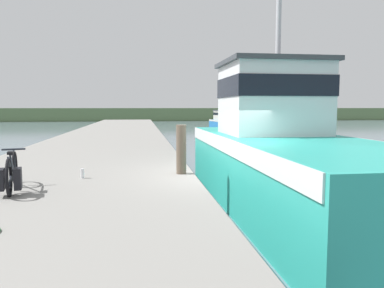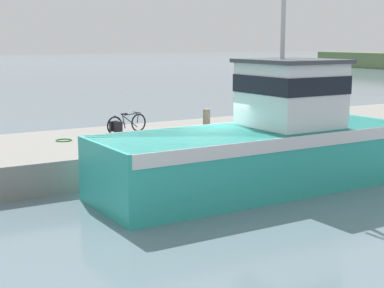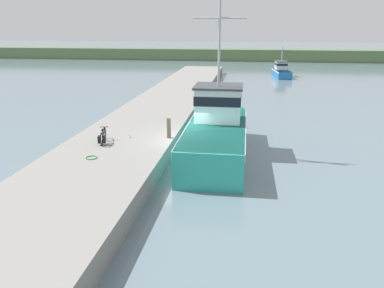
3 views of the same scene
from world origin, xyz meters
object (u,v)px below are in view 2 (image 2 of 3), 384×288
fishing_boat_main (272,143)px  mooring_post (206,126)px  bicycle_touring (123,124)px  water_bottle_on_curb (167,132)px

fishing_boat_main → mooring_post: (-2.71, -0.62, 0.21)m
bicycle_touring → mooring_post: 3.71m
fishing_boat_main → bicycle_touring: bearing=-161.0°
fishing_boat_main → mooring_post: 2.79m
bicycle_touring → fishing_boat_main: bearing=6.8°
mooring_post → bicycle_touring: bearing=-155.8°
fishing_boat_main → water_bottle_on_curb: bearing=-170.2°
mooring_post → water_bottle_on_curb: size_ratio=5.44×
fishing_boat_main → bicycle_touring: size_ratio=6.63×
water_bottle_on_curb → fishing_boat_main: bearing=10.2°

